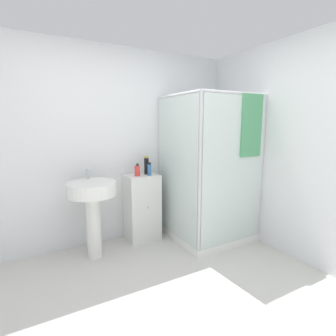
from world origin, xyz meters
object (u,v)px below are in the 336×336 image
soap_dispenser (137,171)px  shampoo_bottle_blue (149,169)px  shampoo_bottle_tall_black (146,165)px  sink (92,201)px

soap_dispenser → shampoo_bottle_blue: size_ratio=0.96×
soap_dispenser → shampoo_bottle_tall_black: (0.15, 0.05, 0.05)m
sink → soap_dispenser: size_ratio=6.39×
sink → shampoo_bottle_blue: bearing=8.2°
soap_dispenser → shampoo_bottle_blue: bearing=-15.3°
sink → shampoo_bottle_tall_black: 0.85m
shampoo_bottle_tall_black → sink: bearing=-165.5°
shampoo_bottle_blue → soap_dispenser: bearing=164.7°
sink → soap_dispenser: 0.69m
sink → shampoo_bottle_tall_black: bearing=14.5°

